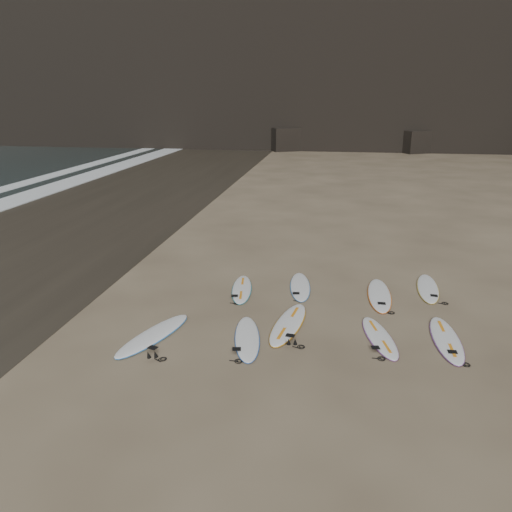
{
  "coord_description": "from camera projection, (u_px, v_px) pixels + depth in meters",
  "views": [
    {
      "loc": [
        0.05,
        -11.86,
        5.91
      ],
      "look_at": [
        -2.12,
        1.6,
        1.5
      ],
      "focal_mm": 35.0,
      "sensor_mm": 36.0,
      "label": 1
    }
  ],
  "objects": [
    {
      "name": "surfboard_1",
      "position": [
        247.0,
        338.0,
        12.65
      ],
      "size": [
        1.08,
        2.59,
        0.09
      ],
      "primitive_type": "ellipsoid",
      "rotation": [
        0.0,
        0.0,
        0.19
      ],
      "color": "white",
      "rests_on": "ground"
    },
    {
      "name": "surfboard_8",
      "position": [
        428.0,
        288.0,
        15.91
      ],
      "size": [
        0.85,
        2.65,
        0.09
      ],
      "primitive_type": "ellipsoid",
      "rotation": [
        0.0,
        0.0,
        -0.09
      ],
      "color": "white",
      "rests_on": "ground"
    },
    {
      "name": "wet_sand",
      "position": [
        63.0,
        222.0,
        24.33
      ],
      "size": [
        12.0,
        200.0,
        0.01
      ],
      "primitive_type": "cube",
      "color": "#383026",
      "rests_on": "ground"
    },
    {
      "name": "surfboard_6",
      "position": [
        300.0,
        286.0,
        16.05
      ],
      "size": [
        0.86,
        2.59,
        0.09
      ],
      "primitive_type": "ellipsoid",
      "rotation": [
        0.0,
        0.0,
        0.1
      ],
      "color": "white",
      "rests_on": "ground"
    },
    {
      "name": "ground",
      "position": [
        326.0,
        333.0,
        12.97
      ],
      "size": [
        240.0,
        240.0,
        0.0
      ],
      "primitive_type": "plane",
      "color": "#897559",
      "rests_on": "ground"
    },
    {
      "name": "surfboard_3",
      "position": [
        380.0,
        337.0,
        12.7
      ],
      "size": [
        1.09,
        2.47,
        0.09
      ],
      "primitive_type": "ellipsoid",
      "rotation": [
        0.0,
        0.0,
        0.22
      ],
      "color": "white",
      "rests_on": "ground"
    },
    {
      "name": "surfboard_5",
      "position": [
        242.0,
        289.0,
        15.84
      ],
      "size": [
        0.91,
        2.51,
        0.09
      ],
      "primitive_type": "ellipsoid",
      "rotation": [
        0.0,
        0.0,
        0.14
      ],
      "color": "white",
      "rests_on": "ground"
    },
    {
      "name": "surfboard_4",
      "position": [
        446.0,
        339.0,
        12.58
      ],
      "size": [
        0.66,
        2.66,
        0.1
      ],
      "primitive_type": "ellipsoid",
      "rotation": [
        0.0,
        0.0,
        0.01
      ],
      "color": "white",
      "rests_on": "ground"
    },
    {
      "name": "surfboard_0",
      "position": [
        153.0,
        335.0,
        12.8
      ],
      "size": [
        1.53,
        2.85,
        0.1
      ],
      "primitive_type": "ellipsoid",
      "rotation": [
        0.0,
        0.0,
        -0.33
      ],
      "color": "white",
      "rests_on": "ground"
    },
    {
      "name": "surfboard_2",
      "position": [
        288.0,
        324.0,
        13.42
      ],
      "size": [
        1.1,
        2.84,
        0.1
      ],
      "primitive_type": "ellipsoid",
      "rotation": [
        0.0,
        0.0,
        -0.16
      ],
      "color": "white",
      "rests_on": "ground"
    },
    {
      "name": "surfboard_7",
      "position": [
        379.0,
        295.0,
        15.36
      ],
      "size": [
        0.69,
        2.79,
        0.1
      ],
      "primitive_type": "ellipsoid",
      "rotation": [
        0.0,
        0.0,
        -0.01
      ],
      "color": "white",
      "rests_on": "ground"
    }
  ]
}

